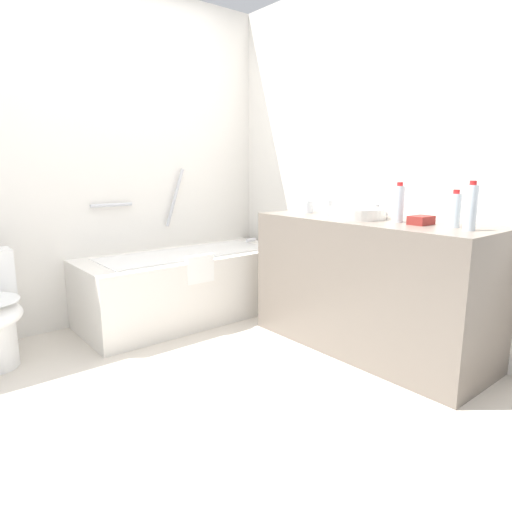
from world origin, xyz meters
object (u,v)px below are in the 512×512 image
at_px(water_bottle_2, 471,207).
at_px(drinking_glass_0, 307,207).
at_px(sink_basin, 357,213).
at_px(amenity_basket, 421,220).
at_px(water_bottle_0, 455,210).
at_px(soap_dish, 303,210).
at_px(water_bottle_1, 399,204).
at_px(sink_faucet, 377,211).
at_px(bathtub, 188,283).
at_px(drinking_glass_1, 328,207).

bearing_deg(water_bottle_2, drinking_glass_0, 89.47).
xyz_separation_m(sink_basin, amenity_basket, (0.03, -0.42, -0.01)).
distance_m(water_bottle_0, soap_dish, 1.15).
height_order(sink_basin, water_bottle_1, water_bottle_1).
bearing_deg(sink_faucet, soap_dish, 105.23).
bearing_deg(sink_basin, amenity_basket, -85.90).
bearing_deg(water_bottle_1, water_bottle_2, -93.81).
height_order(bathtub, drinking_glass_1, bathtub).
relative_size(sink_faucet, water_bottle_0, 0.75).
relative_size(water_bottle_2, soap_dish, 2.83).
relative_size(drinking_glass_0, drinking_glass_1, 0.90).
bearing_deg(soap_dish, sink_faucet, -74.77).
relative_size(sink_basin, sink_faucet, 2.32).
height_order(sink_basin, water_bottle_0, water_bottle_0).
bearing_deg(bathtub, sink_basin, -65.21).
height_order(water_bottle_0, drinking_glass_0, water_bottle_0).
height_order(bathtub, drinking_glass_0, bathtub).
height_order(bathtub, amenity_basket, bathtub).
distance_m(amenity_basket, soap_dish, 0.97).
height_order(sink_faucet, soap_dish, sink_faucet).
bearing_deg(water_bottle_0, sink_faucet, 76.17).
bearing_deg(water_bottle_1, amenity_basket, -90.25).
xyz_separation_m(bathtub, water_bottle_0, (0.61, -1.80, 0.67)).
height_order(water_bottle_2, amenity_basket, water_bottle_2).
height_order(bathtub, soap_dish, bathtub).
bearing_deg(drinking_glass_0, water_bottle_0, -87.49).
distance_m(water_bottle_0, amenity_basket, 0.19).
height_order(water_bottle_1, soap_dish, water_bottle_1).
height_order(sink_faucet, water_bottle_0, water_bottle_0).
distance_m(water_bottle_1, amenity_basket, 0.17).
bearing_deg(sink_basin, drinking_glass_1, 76.25).
relative_size(sink_basin, water_bottle_2, 1.39).
bearing_deg(water_bottle_0, amenity_basket, 99.12).
height_order(sink_basin, water_bottle_2, water_bottle_2).
xyz_separation_m(water_bottle_2, drinking_glass_1, (0.07, 1.02, -0.07)).
distance_m(drinking_glass_1, soap_dish, 0.24).
xyz_separation_m(bathtub, drinking_glass_0, (0.57, -0.74, 0.62)).
xyz_separation_m(sink_faucet, drinking_glass_1, (-0.13, 0.31, 0.01)).
bearing_deg(drinking_glass_1, water_bottle_1, -94.37).
height_order(bathtub, water_bottle_2, bathtub).
bearing_deg(amenity_basket, sink_basin, 94.10).
relative_size(sink_basin, amenity_basket, 2.52).
bearing_deg(water_bottle_0, drinking_glass_1, 88.93).
height_order(water_bottle_2, drinking_glass_0, water_bottle_2).
relative_size(sink_faucet, drinking_glass_0, 1.74).
bearing_deg(soap_dish, sink_basin, -96.23).
bearing_deg(sink_faucet, drinking_glass_1, 112.94).
bearing_deg(sink_basin, bathtub, 114.79).
bearing_deg(bathtub, soap_dish, -46.93).
bearing_deg(sink_basin, sink_faucet, 0.00).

